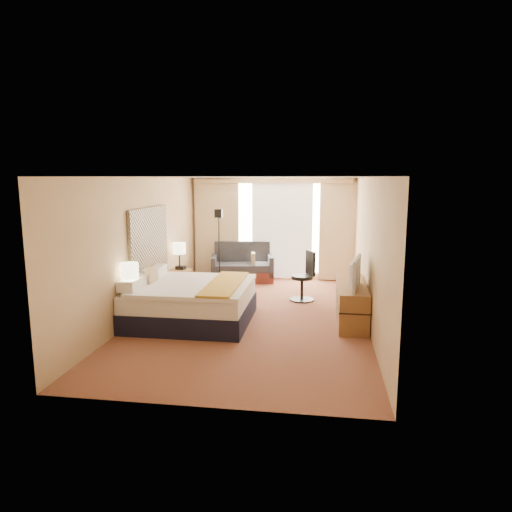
# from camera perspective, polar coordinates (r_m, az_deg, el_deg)

# --- Properties ---
(floor) EXTENTS (4.20, 7.00, 0.02)m
(floor) POSITION_cam_1_polar(r_m,az_deg,el_deg) (8.69, -0.47, -7.59)
(floor) COLOR maroon
(floor) RESTS_ON ground
(ceiling) EXTENTS (4.20, 7.00, 0.02)m
(ceiling) POSITION_cam_1_polar(r_m,az_deg,el_deg) (8.30, -0.49, 9.81)
(ceiling) COLOR white
(ceiling) RESTS_ON wall_back
(wall_back) EXTENTS (4.20, 0.02, 2.60)m
(wall_back) POSITION_cam_1_polar(r_m,az_deg,el_deg) (11.84, 2.10, 3.46)
(wall_back) COLOR #E5C08B
(wall_back) RESTS_ON ground
(wall_front) EXTENTS (4.20, 0.02, 2.60)m
(wall_front) POSITION_cam_1_polar(r_m,az_deg,el_deg) (5.04, -6.56, -5.10)
(wall_front) COLOR #E5C08B
(wall_front) RESTS_ON ground
(wall_left) EXTENTS (0.02, 7.00, 2.60)m
(wall_left) POSITION_cam_1_polar(r_m,az_deg,el_deg) (8.96, -13.88, 1.18)
(wall_left) COLOR #E5C08B
(wall_left) RESTS_ON ground
(wall_right) EXTENTS (0.02, 7.00, 2.60)m
(wall_right) POSITION_cam_1_polar(r_m,az_deg,el_deg) (8.35, 13.92, 0.57)
(wall_right) COLOR #E5C08B
(wall_right) RESTS_ON ground
(headboard) EXTENTS (0.06, 1.85, 1.50)m
(headboard) POSITION_cam_1_polar(r_m,az_deg,el_deg) (9.13, -13.17, 1.23)
(headboard) COLOR black
(headboard) RESTS_ON wall_left
(nightstand_left) EXTENTS (0.45, 0.52, 0.55)m
(nightstand_left) POSITION_cam_1_polar(r_m,az_deg,el_deg) (8.14, -14.85, -7.10)
(nightstand_left) COLOR brown
(nightstand_left) RESTS_ON floor
(nightstand_right) EXTENTS (0.45, 0.52, 0.55)m
(nightstand_right) POSITION_cam_1_polar(r_m,az_deg,el_deg) (10.41, -9.48, -3.25)
(nightstand_right) COLOR brown
(nightstand_right) RESTS_ON floor
(media_dresser) EXTENTS (0.50, 1.80, 0.70)m
(media_dresser) POSITION_cam_1_polar(r_m,az_deg,el_deg) (8.52, 11.84, -5.71)
(media_dresser) COLOR brown
(media_dresser) RESTS_ON floor
(window) EXTENTS (2.30, 0.02, 2.30)m
(window) POSITION_cam_1_polar(r_m,az_deg,el_deg) (11.79, 3.29, 3.52)
(window) COLOR silver
(window) RESTS_ON wall_back
(curtains) EXTENTS (4.12, 0.19, 2.56)m
(curtains) POSITION_cam_1_polar(r_m,az_deg,el_deg) (11.72, 2.02, 3.93)
(curtains) COLOR beige
(curtains) RESTS_ON floor
(bed) EXTENTS (2.12, 1.94, 1.03)m
(bed) POSITION_cam_1_polar(r_m,az_deg,el_deg) (8.39, -8.16, -5.66)
(bed) COLOR black
(bed) RESTS_ON floor
(loveseat) EXTENTS (1.67, 1.10, 0.97)m
(loveseat) POSITION_cam_1_polar(r_m,az_deg,el_deg) (11.65, -1.69, -1.53)
(loveseat) COLOR #5A2219
(loveseat) RESTS_ON floor
(floor_lamp) EXTENTS (0.24, 0.24, 1.86)m
(floor_lamp) POSITION_cam_1_polar(r_m,az_deg,el_deg) (10.85, -4.65, 2.96)
(floor_lamp) COLOR black
(floor_lamp) RESTS_ON floor
(desk_chair) EXTENTS (0.54, 0.54, 1.06)m
(desk_chair) POSITION_cam_1_polar(r_m,az_deg,el_deg) (9.78, 6.09, -2.82)
(desk_chair) COLOR black
(desk_chair) RESTS_ON floor
(lamp_left) EXTENTS (0.30, 0.30, 0.63)m
(lamp_left) POSITION_cam_1_polar(r_m,az_deg,el_deg) (7.94, -15.53, -1.86)
(lamp_left) COLOR black
(lamp_left) RESTS_ON nightstand_left
(lamp_right) EXTENTS (0.29, 0.29, 0.61)m
(lamp_right) POSITION_cam_1_polar(r_m,az_deg,el_deg) (10.35, -9.58, 0.88)
(lamp_right) COLOR black
(lamp_right) RESTS_ON nightstand_right
(tissue_box) EXTENTS (0.14, 0.14, 0.11)m
(tissue_box) POSITION_cam_1_polar(r_m,az_deg,el_deg) (8.08, -13.90, -4.77)
(tissue_box) COLOR #88B0D3
(tissue_box) RESTS_ON nightstand_left
(telephone) EXTENTS (0.22, 0.19, 0.08)m
(telephone) POSITION_cam_1_polar(r_m,az_deg,el_deg) (10.46, -9.40, -1.44)
(telephone) COLOR black
(telephone) RESTS_ON nightstand_right
(television) EXTENTS (0.28, 0.96, 0.55)m
(television) POSITION_cam_1_polar(r_m,az_deg,el_deg) (8.04, 11.79, -2.06)
(television) COLOR black
(television) RESTS_ON media_dresser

